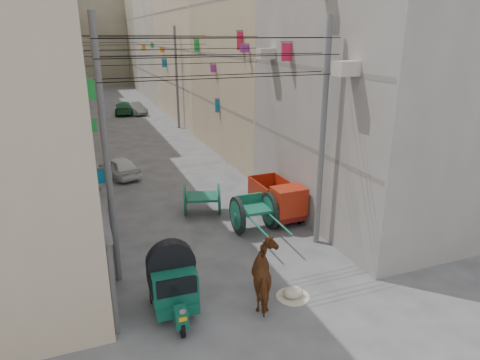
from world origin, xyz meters
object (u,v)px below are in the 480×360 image
mini_truck (280,202)px  distant_car_white (119,167)px  second_cart (202,198)px  horse (268,275)px  distant_car_green (125,108)px  auto_rickshaw (172,280)px  distant_car_grey (135,108)px  tonga_cart (254,212)px  feed_sack (293,292)px

mini_truck → distant_car_white: mini_truck is taller
mini_truck → second_cart: mini_truck is taller
mini_truck → horse: (-2.89, -5.03, 0.05)m
distant_car_green → auto_rickshaw: bearing=95.6°
distant_car_white → distant_car_green: (2.62, 19.69, 0.04)m
auto_rickshaw → mini_truck: (5.55, 4.49, -0.17)m
distant_car_white → distant_car_grey: 19.41m
distant_car_green → distant_car_white: bearing=92.5°
distant_car_white → horse: bearing=84.2°
auto_rickshaw → horse: bearing=-9.6°
auto_rickshaw → tonga_cart: 5.74m
auto_rickshaw → distant_car_green: auto_rickshaw is taller
second_cart → auto_rickshaw: bearing=-97.8°
tonga_cart → distant_car_green: size_ratio=0.79×
distant_car_green → mini_truck: bearing=106.2°
mini_truck → second_cart: (-2.86, 1.75, -0.07)m
distant_car_green → tonga_cart: bearing=103.2°
second_cart → distant_car_grey: (0.75, 25.66, -0.15)m
second_cart → feed_sack: bearing=-68.2°
second_cart → distant_car_green: (-0.14, 26.27, -0.12)m
tonga_cart → distant_car_green: (-1.59, 28.53, -0.17)m
auto_rickshaw → tonga_cart: bearing=45.8°
tonga_cart → distant_car_green: 28.58m
distant_car_white → distant_car_green: distant_car_green is taller
distant_car_green → distant_car_grey: bearing=155.9°
second_cart → horse: 6.79m
horse → distant_car_grey: 32.46m
tonga_cart → mini_truck: (1.41, 0.51, 0.03)m
auto_rickshaw → second_cart: bearing=68.6°
distant_car_white → distant_car_green: bearing=-115.0°
tonga_cart → mini_truck: mini_truck is taller
distant_car_white → distant_car_grey: distant_car_grey is taller
feed_sack → horse: size_ratio=0.31×
mini_truck → distant_car_green: (-3.00, 28.02, -0.19)m
horse → distant_car_grey: size_ratio=0.57×
distant_car_grey → tonga_cart: bearing=-104.4°
mini_truck → distant_car_grey: bearing=92.4°
tonga_cart → distant_car_white: size_ratio=1.00×
auto_rickshaw → horse: (2.66, -0.54, -0.12)m
mini_truck → horse: horse is taller
distant_car_grey → feed_sack: bearing=-105.8°
second_cart → tonga_cart: bearing=-42.0°
auto_rickshaw → feed_sack: bearing=-9.0°
feed_sack → distant_car_white: size_ratio=0.19×
auto_rickshaw → tonga_cart: auto_rickshaw is taller
tonga_cart → feed_sack: (-0.69, -4.64, -0.61)m
mini_truck → tonga_cart: bearing=-162.0°
distant_car_grey → horse: bearing=-107.2°
distant_car_grey → auto_rickshaw: bearing=-112.0°
distant_car_grey → distant_car_green: distant_car_green is taller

